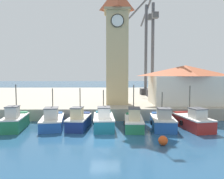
% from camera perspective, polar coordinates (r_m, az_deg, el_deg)
% --- Properties ---
extents(ground_plane, '(300.00, 300.00, 0.00)m').
position_cam_1_polar(ground_plane, '(18.88, -1.77, -12.56)').
color(ground_plane, navy).
extents(quay_wharf, '(120.00, 40.00, 1.37)m').
position_cam_1_polar(quay_wharf, '(44.97, -1.24, -1.95)').
color(quay_wharf, '#A89E89').
rests_on(quay_wharf, ground).
extents(fishing_boat_far_left, '(2.25, 4.34, 4.37)m').
position_cam_1_polar(fishing_boat_far_left, '(23.49, -24.00, -7.53)').
color(fishing_boat_far_left, '#237A4C').
rests_on(fishing_boat_far_left, ground).
extents(fishing_boat_left_outer, '(2.81, 5.14, 3.93)m').
position_cam_1_polar(fishing_boat_left_outer, '(23.01, -15.34, -7.83)').
color(fishing_boat_left_outer, '#2356A8').
rests_on(fishing_boat_left_outer, ground).
extents(fishing_boat_left_inner, '(2.22, 4.54, 3.97)m').
position_cam_1_polar(fishing_boat_left_inner, '(22.29, -8.65, -8.03)').
color(fishing_boat_left_inner, navy).
rests_on(fishing_boat_left_inner, ground).
extents(fishing_boat_mid_left, '(2.18, 4.77, 3.81)m').
position_cam_1_polar(fishing_boat_mid_left, '(21.84, -2.21, -8.13)').
color(fishing_boat_mid_left, '#196B7F').
rests_on(fishing_boat_mid_left, ground).
extents(fishing_boat_center, '(2.11, 4.95, 4.31)m').
position_cam_1_polar(fishing_boat_center, '(21.90, 5.70, -8.28)').
color(fishing_boat_center, '#237A4C').
rests_on(fishing_boat_center, ground).
extents(fishing_boat_mid_right, '(2.53, 4.60, 3.57)m').
position_cam_1_polar(fishing_boat_mid_right, '(22.36, 13.08, -8.07)').
color(fishing_boat_mid_right, '#2356A8').
rests_on(fishing_boat_mid_right, ground).
extents(fishing_boat_right_inner, '(2.88, 5.12, 4.23)m').
position_cam_1_polar(fishing_boat_right_inner, '(23.19, 20.33, -7.72)').
color(fishing_boat_right_inner, '#AD2823').
rests_on(fishing_boat_right_inner, ground).
extents(clock_tower, '(3.36, 3.36, 17.07)m').
position_cam_1_polar(clock_tower, '(29.82, 1.29, 12.12)').
color(clock_tower, tan).
rests_on(clock_tower, quay_wharf).
extents(warehouse_right, '(9.47, 6.13, 5.20)m').
position_cam_1_polar(warehouse_right, '(31.21, 18.58, 1.34)').
color(warehouse_right, silver).
rests_on(warehouse_right, quay_wharf).
extents(port_crane_near, '(2.13, 9.76, 18.55)m').
position_cam_1_polar(port_crane_near, '(40.55, 10.40, 7.78)').
color(port_crane_near, '#353539').
rests_on(port_crane_near, quay_wharf).
extents(port_crane_far, '(5.52, 8.82, 18.42)m').
position_cam_1_polar(port_crane_far, '(43.54, 8.57, 7.84)').
color(port_crane_far, '#353539').
rests_on(port_crane_far, quay_wharf).
extents(mooring_buoy, '(0.72, 0.72, 0.72)m').
position_cam_1_polar(mooring_buoy, '(17.42, 13.19, -12.86)').
color(mooring_buoy, '#E54C19').
rests_on(mooring_buoy, ground).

